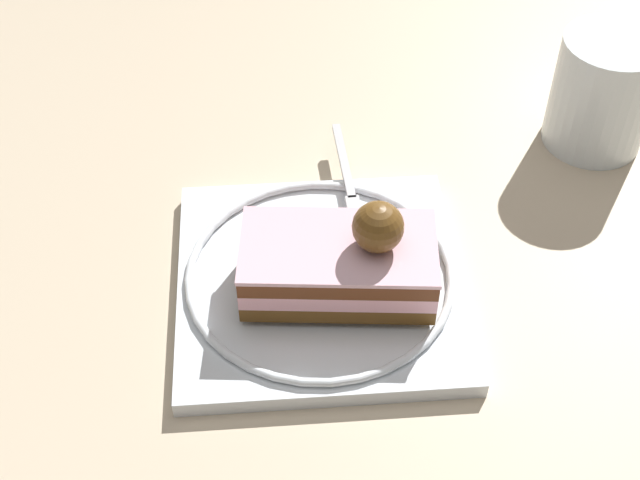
% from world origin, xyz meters
% --- Properties ---
extents(ground_plane, '(2.40, 2.40, 0.00)m').
position_xyz_m(ground_plane, '(0.00, 0.00, 0.00)').
color(ground_plane, '#C4B193').
extents(dessert_plate, '(0.21, 0.21, 0.02)m').
position_xyz_m(dessert_plate, '(-0.03, -0.03, 0.01)').
color(dessert_plate, white).
rests_on(dessert_plate, ground_plane).
extents(cake_slice, '(0.14, 0.09, 0.07)m').
position_xyz_m(cake_slice, '(-0.04, -0.01, 0.04)').
color(cake_slice, brown).
rests_on(cake_slice, dessert_plate).
extents(fork, '(0.02, 0.12, 0.00)m').
position_xyz_m(fork, '(-0.07, -0.10, 0.02)').
color(fork, silver).
rests_on(fork, dessert_plate).
extents(drink_glass_near, '(0.08, 0.08, 0.09)m').
position_xyz_m(drink_glass_near, '(-0.27, -0.14, 0.04)').
color(drink_glass_near, silver).
rests_on(drink_glass_near, ground_plane).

